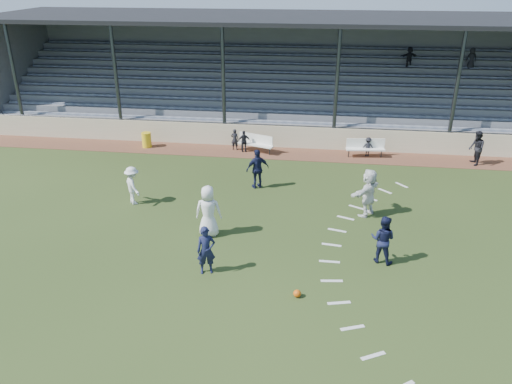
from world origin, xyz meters
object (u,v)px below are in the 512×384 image
bench_left (256,142)px  player_navy_lead (206,250)px  player_white_lead (208,211)px  football (297,293)px  trash_bin (147,140)px  bench_right (365,146)px  official (476,148)px

bench_left → player_navy_lead: 11.75m
player_white_lead → player_navy_lead: bearing=95.8°
bench_left → football: size_ratio=8.48×
bench_left → trash_bin: bench_left is taller
football → player_navy_lead: size_ratio=0.14×
trash_bin → player_white_lead: size_ratio=0.42×
bench_right → official: (5.37, -0.46, 0.30)m
bench_right → trash_bin: 11.84m
trash_bin → player_white_lead: (5.58, -9.25, 0.55)m
official → trash_bin: bearing=-95.7°
bench_right → player_white_lead: player_white_lead is taller
bench_right → official: official is taller
bench_right → player_navy_lead: size_ratio=1.24×
trash_bin → player_navy_lead: player_navy_lead is taller
football → official: bearing=56.4°
bench_left → official: official is taller
football → player_navy_lead: 3.22m
player_white_lead → player_navy_lead: player_white_lead is taller
bench_right → official: bearing=-11.4°
bench_left → official: (11.14, -0.44, 0.30)m
trash_bin → football: 15.56m
player_navy_lead → football: bearing=-35.3°
trash_bin → official: size_ratio=0.47×
trash_bin → player_white_lead: bearing=-58.9°
football → player_white_lead: (-3.47, 3.40, 0.86)m
trash_bin → player_navy_lead: size_ratio=0.50×
bench_right → official: 5.40m
bench_left → player_navy_lead: bearing=-69.1°
bench_right → football: (-2.79, -12.72, -0.47)m
bench_left → bench_right: (5.77, 0.03, 0.00)m
trash_bin → official: official is taller
player_white_lead → official: size_ratio=1.13×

